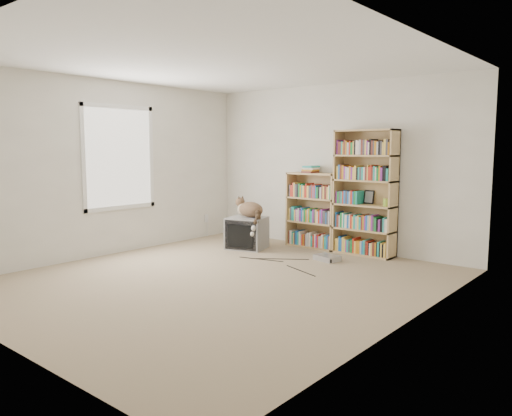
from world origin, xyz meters
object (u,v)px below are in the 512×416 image
Objects in this scene: bookcase_tall at (365,196)px; bookcase_short at (314,213)px; dvd_player at (327,258)px; crt_tv at (247,233)px; cat at (251,212)px.

bookcase_tall is 0.94m from bookcase_short.
dvd_player is (-0.20, -0.69, -0.82)m from bookcase_tall.
cat is at bearing 7.18° from crt_tv.
crt_tv is at bearing -154.74° from bookcase_tall.
bookcase_short is (0.66, 0.73, -0.04)m from cat.
cat is 0.35× the size of bookcase_tall.
crt_tv is 0.59× the size of bookcase_short.
cat is at bearing -154.73° from bookcase_tall.
cat is at bearing -165.09° from dvd_player.
bookcase_short is at bearing 28.74° from crt_tv.
bookcase_tall is at bearing 25.79° from cat.
dvd_player is (1.34, 0.04, -0.53)m from cat.
bookcase_short reaches higher than cat.
bookcase_tall reaches higher than cat.
bookcase_tall is 1.55× the size of bookcase_short.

